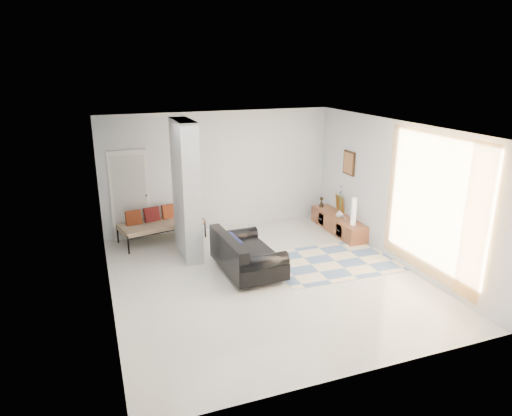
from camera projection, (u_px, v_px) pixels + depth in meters
name	position (u px, v px, depth m)	size (l,w,h in m)	color
floor	(265.00, 278.00, 8.53)	(6.00, 6.00, 0.00)	beige
ceiling	(266.00, 127.00, 7.69)	(6.00, 6.00, 0.00)	white
wall_back	(220.00, 171.00, 10.79)	(6.00, 6.00, 0.00)	silver
wall_front	(358.00, 277.00, 5.43)	(6.00, 6.00, 0.00)	silver
wall_left	(104.00, 224.00, 7.20)	(6.00, 6.00, 0.00)	silver
wall_right	(395.00, 192.00, 9.02)	(6.00, 6.00, 0.00)	silver
partition_column	(186.00, 190.00, 9.18)	(0.35, 1.20, 2.80)	#A5AAAC
hallway_door	(130.00, 195.00, 10.18)	(0.85, 0.06, 2.04)	white
curtain	(432.00, 206.00, 7.95)	(2.55, 2.55, 0.00)	#FFAF43
wall_art	(349.00, 163.00, 10.45)	(0.04, 0.45, 0.55)	#39210F
media_console	(338.00, 223.00, 10.83)	(0.45, 1.92, 0.80)	brown
loveseat	(244.00, 255.00, 8.66)	(1.07, 1.73, 0.76)	silver
daybed	(160.00, 223.00, 10.25)	(1.95, 1.16, 0.77)	black
area_rug	(335.00, 261.00, 9.24)	(2.60, 1.73, 0.01)	beige
cylinder_lamp	(354.00, 212.00, 10.07)	(0.11, 0.11, 0.62)	silver
bronze_figurine	(321.00, 202.00, 11.39)	(0.13, 0.13, 0.25)	#332517
vase	(340.00, 214.00, 10.61)	(0.18, 0.18, 0.19)	silver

